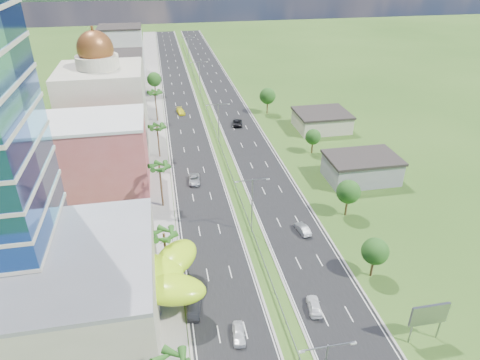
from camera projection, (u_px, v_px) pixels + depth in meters
ground at (265, 268)px, 69.23m from camera, size 500.00×500.00×0.00m
road_left at (180, 98)px, 145.33m from camera, size 11.00×260.00×0.04m
road_right at (223, 96)px, 147.83m from camera, size 11.00×260.00×0.04m
sidewalk_left at (152, 100)px, 143.73m from camera, size 7.00×260.00×0.12m
median_guardrail at (208, 113)px, 130.81m from camera, size 0.10×216.06×0.76m
streetlight_median_b at (252, 200)px, 74.56m from camera, size 6.04×0.25×11.00m
streetlight_median_c at (218, 120)px, 108.95m from camera, size 6.04×0.25×11.00m
streetlight_median_d at (199, 74)px, 147.63m from camera, size 6.04×0.25×11.00m
streetlight_median_e at (188, 47)px, 186.31m from camera, size 6.04×0.25×11.00m
mall_podium at (40, 295)px, 56.08m from camera, size 30.00×24.00×11.00m
lime_canopy at (134, 276)px, 60.04m from camera, size 18.00×15.00×7.40m
pink_shophouse at (97, 156)px, 88.45m from camera, size 20.00×15.00×15.00m
domed_building at (104, 103)px, 106.36m from camera, size 20.00×20.00×28.70m
midrise_grey at (116, 87)px, 129.64m from camera, size 16.00×15.00×16.00m
midrise_beige at (120, 73)px, 149.27m from camera, size 16.00×15.00×13.00m
midrise_white at (122, 52)px, 167.84m from camera, size 16.00×15.00×18.00m
billboard at (429, 316)px, 54.45m from camera, size 5.20×0.35×6.20m
shed_near at (361, 169)px, 94.17m from camera, size 15.00×10.00×5.00m
shed_far at (322, 121)px, 120.44m from camera, size 14.00×12.00×4.40m
palm_tree_b at (164, 236)px, 64.95m from camera, size 3.60×3.60×8.10m
palm_tree_c at (159, 168)px, 81.45m from camera, size 3.60×3.60×9.60m
palm_tree_d at (157, 128)px, 101.68m from camera, size 3.60×3.60×8.60m
palm_tree_e at (155, 94)px, 122.80m from camera, size 3.60×3.60×9.40m
leafy_tree_lfar at (154, 79)px, 145.61m from camera, size 4.90×4.90×8.05m
leafy_tree_ra at (375, 251)px, 65.28m from camera, size 4.20×4.20×6.90m
leafy_tree_rb at (348, 192)px, 80.20m from camera, size 4.55×4.55×7.47m
leafy_tree_rc at (313, 137)px, 105.16m from camera, size 3.85×3.85×6.33m
leafy_tree_rd at (268, 96)px, 129.70m from camera, size 4.90×4.90×8.05m
car_white_near_left at (239, 334)px, 56.54m from camera, size 2.10×4.24×1.39m
car_dark_left at (194, 307)px, 60.59m from camera, size 2.27×5.18×1.66m
car_silver_mid_left at (194, 179)px, 93.62m from camera, size 2.75×5.30×1.43m
car_yellow_far_left at (181, 111)px, 131.89m from camera, size 2.77×5.28×1.46m
car_white_near_right at (314, 306)px, 60.88m from camera, size 2.38×4.57×1.49m
car_silver_right at (303, 229)px, 77.36m from camera, size 2.18×4.58×1.45m
car_dark_far_right at (237, 122)px, 123.45m from camera, size 3.53×6.00×1.57m
motorcycle at (188, 271)px, 67.65m from camera, size 0.85×1.87×1.15m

